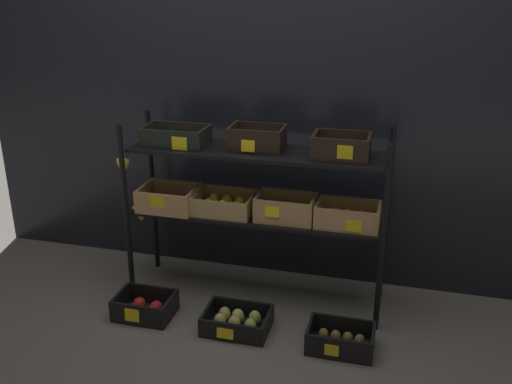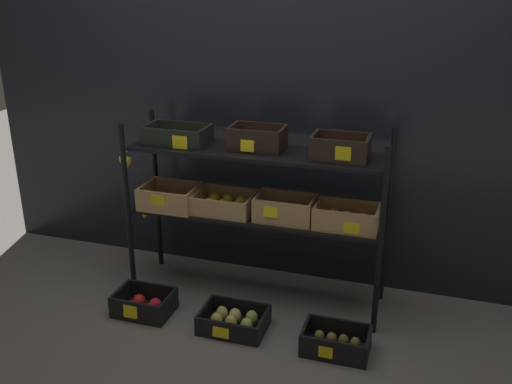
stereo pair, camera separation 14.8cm
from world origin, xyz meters
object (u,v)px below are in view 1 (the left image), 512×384
at_px(display_rack, 254,186).
at_px(crate_ground_pear, 237,322).
at_px(crate_ground_kiwi, 340,341).
at_px(crate_ground_apple_red, 145,308).

height_order(display_rack, crate_ground_pear, display_rack).
relative_size(display_rack, crate_ground_kiwi, 4.61).
bearing_deg(display_rack, crate_ground_kiwi, -35.30).
xyz_separation_m(display_rack, crate_ground_pear, (-0.00, -0.37, -0.66)).
xyz_separation_m(display_rack, crate_ground_kiwi, (0.57, -0.40, -0.66)).
xyz_separation_m(display_rack, crate_ground_apple_red, (-0.55, -0.38, -0.66)).
distance_m(display_rack, crate_ground_pear, 0.76).
xyz_separation_m(crate_ground_pear, crate_ground_kiwi, (0.57, -0.03, -0.00)).
xyz_separation_m(crate_ground_apple_red, crate_ground_kiwi, (1.12, -0.03, -0.00)).
height_order(display_rack, crate_ground_apple_red, display_rack).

